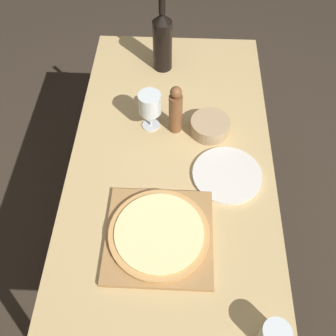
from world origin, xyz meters
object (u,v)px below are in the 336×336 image
pizza (159,233)px  small_bowl (210,126)px  wine_glass (150,104)px  pepper_mill (176,110)px  wine_bottle (162,41)px

pizza → small_bowl: size_ratio=2.13×
small_bowl → wine_glass: bearing=175.0°
pizza → small_bowl: 0.51m
pepper_mill → wine_bottle: bearing=100.5°
pizza → wine_bottle: size_ratio=0.94×
small_bowl → wine_bottle: bearing=118.3°
pepper_mill → pizza: bearing=-94.3°
pizza → wine_bottle: (-0.03, 0.87, 0.11)m
pepper_mill → small_bowl: size_ratio=1.41×
wine_bottle → small_bowl: size_ratio=2.27×
pizza → pepper_mill: size_ratio=1.51×
pizza → wine_bottle: wine_bottle is taller
pizza → small_bowl: (0.17, 0.48, -0.00)m
wine_bottle → wine_glass: (-0.03, -0.37, -0.02)m
wine_bottle → pepper_mill: bearing=-79.5°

